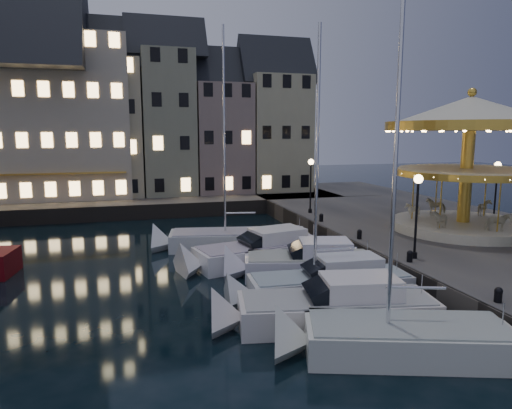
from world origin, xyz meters
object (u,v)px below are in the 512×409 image
object	(u,v)px
motorboat_e	(257,253)
motorboat_f	(230,240)
bollard_b	(410,256)
carousel	(469,138)
bollard_a	(498,294)
motorboat_a	(390,340)
streetlamp_d	(496,182)
motorboat_d	(301,265)
streetlamp_b	(417,204)
motorboat_b	(326,310)
bollard_d	(321,217)
streetlamp_c	(311,178)
bollard_c	(359,234)
motorboat_c	(321,285)

from	to	relation	value
motorboat_e	motorboat_f	world-z (taller)	motorboat_f
bollard_b	carousel	world-z (taller)	carousel
motorboat_f	bollard_a	bearing A→B (deg)	-66.43
bollard_a	motorboat_a	world-z (taller)	motorboat_a
streetlamp_d	bollard_b	xyz separation A→B (m)	(-11.90, -7.50, -2.41)
streetlamp_d	motorboat_d	xyz separation A→B (m)	(-16.29, -4.47, -3.38)
bollard_b	motorboat_f	size ratio (longest dim) A/B	0.04
streetlamp_b	bollard_b	bearing A→B (deg)	-140.19
carousel	motorboat_b	bearing A→B (deg)	-147.55
motorboat_f	streetlamp_d	bearing A→B (deg)	-7.23
streetlamp_b	motorboat_a	size ratio (longest dim) A/B	0.32
bollard_b	motorboat_b	world-z (taller)	motorboat_b
motorboat_e	motorboat_d	bearing A→B (deg)	-60.95
streetlamp_d	bollard_d	distance (m)	12.51
motorboat_f	streetlamp_c	bearing A→B (deg)	29.57
bollard_d	streetlamp_d	bearing A→B (deg)	-14.15
streetlamp_c	motorboat_b	bearing A→B (deg)	-110.34
bollard_c	bollard_d	xyz separation A→B (m)	(0.00, 5.50, 0.00)
streetlamp_b	bollard_d	world-z (taller)	streetlamp_b
bollard_c	motorboat_f	bearing A→B (deg)	144.05
motorboat_a	motorboat_c	distance (m)	5.46
bollard_c	motorboat_a	xyz separation A→B (m)	(-4.63, -10.80, -1.06)
motorboat_c	motorboat_d	distance (m)	3.39
streetlamp_b	streetlamp_d	bearing A→B (deg)	31.78
streetlamp_d	motorboat_d	world-z (taller)	streetlamp_d
bollard_a	bollard_d	xyz separation A→B (m)	(0.00, 16.00, 0.00)
bollard_a	carousel	xyz separation A→B (m)	(7.58, 10.95, 5.55)
bollard_c	motorboat_a	world-z (taller)	motorboat_a
bollard_b	bollard_d	size ratio (longest dim) A/B	1.00
streetlamp_c	motorboat_f	size ratio (longest dim) A/B	0.31
bollard_b	motorboat_c	size ratio (longest dim) A/B	0.05
streetlamp_d	motorboat_f	distance (m)	19.07
motorboat_b	streetlamp_b	bearing A→B (deg)	29.01
motorboat_c	motorboat_a	bearing A→B (deg)	-88.77
motorboat_b	streetlamp_d	bearing A→B (deg)	30.81
motorboat_b	motorboat_c	size ratio (longest dim) A/B	0.79
streetlamp_d	motorboat_a	world-z (taller)	motorboat_a
streetlamp_b	motorboat_c	distance (m)	6.36
motorboat_a	bollard_d	bearing A→B (deg)	74.14
bollard_d	bollard_b	bearing A→B (deg)	-90.00
streetlamp_c	motorboat_c	distance (m)	15.67
bollard_c	motorboat_a	bearing A→B (deg)	-113.21
bollard_c	motorboat_b	distance (m)	9.86
motorboat_d	motorboat_b	bearing A→B (deg)	-102.30
streetlamp_c	motorboat_d	bearing A→B (deg)	-114.43
bollard_a	bollard_d	size ratio (longest dim) A/B	1.00
bollard_a	motorboat_b	size ratio (longest dim) A/B	0.07
streetlamp_c	motorboat_b	distance (m)	18.43
bollard_b	motorboat_e	size ratio (longest dim) A/B	0.06
motorboat_f	motorboat_a	bearing A→B (deg)	-82.48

